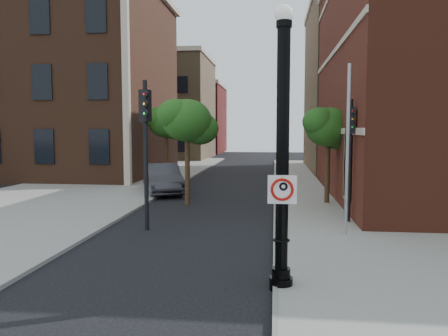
# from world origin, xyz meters

# --- Properties ---
(ground) EXTENTS (120.00, 120.00, 0.00)m
(ground) POSITION_xyz_m (0.00, 0.00, 0.00)
(ground) COLOR black
(ground) RESTS_ON ground
(sidewalk_right) EXTENTS (8.00, 60.00, 0.12)m
(sidewalk_right) POSITION_xyz_m (6.00, 10.00, 0.06)
(sidewalk_right) COLOR gray
(sidewalk_right) RESTS_ON ground
(sidewalk_left) EXTENTS (10.00, 50.00, 0.12)m
(sidewalk_left) POSITION_xyz_m (-9.00, 18.00, 0.06)
(sidewalk_left) COLOR gray
(sidewalk_left) RESTS_ON ground
(curb_edge) EXTENTS (0.10, 60.00, 0.14)m
(curb_edge) POSITION_xyz_m (2.05, 10.00, 0.07)
(curb_edge) COLOR gray
(curb_edge) RESTS_ON ground
(victorian_building) EXTENTS (18.60, 14.60, 17.95)m
(victorian_building) POSITION_xyz_m (-16.00, 23.97, 8.74)
(victorian_building) COLOR #563220
(victorian_building) RESTS_ON ground
(bg_building_tan_a) EXTENTS (12.00, 12.00, 12.00)m
(bg_building_tan_a) POSITION_xyz_m (-12.00, 44.00, 6.00)
(bg_building_tan_a) COLOR olive
(bg_building_tan_a) RESTS_ON ground
(bg_building_red) EXTENTS (12.00, 12.00, 10.00)m
(bg_building_red) POSITION_xyz_m (-12.00, 58.00, 5.00)
(bg_building_red) COLOR maroon
(bg_building_red) RESTS_ON ground
(bg_building_tan_b) EXTENTS (22.00, 14.00, 14.00)m
(bg_building_tan_b) POSITION_xyz_m (16.00, 30.00, 7.00)
(bg_building_tan_b) COLOR olive
(bg_building_tan_b) RESTS_ON ground
(lamppost) EXTENTS (0.53, 0.53, 6.21)m
(lamppost) POSITION_xyz_m (2.19, 0.56, 2.87)
(lamppost) COLOR black
(lamppost) RESTS_ON ground
(no_parking_sign) EXTENTS (0.62, 0.07, 0.62)m
(no_parking_sign) POSITION_xyz_m (2.18, 0.40, 2.28)
(no_parking_sign) COLOR white
(no_parking_sign) RESTS_ON ground
(parked_car) EXTENTS (3.51, 5.33, 1.66)m
(parked_car) POSITION_xyz_m (-4.22, 14.71, 0.83)
(parked_car) COLOR #333338
(parked_car) RESTS_ON ground
(traffic_signal_left) EXTENTS (0.42, 0.47, 5.27)m
(traffic_signal_left) POSITION_xyz_m (-2.47, 5.85, 3.55)
(traffic_signal_left) COLOR black
(traffic_signal_left) RESTS_ON ground
(traffic_signal_right) EXTENTS (0.34, 0.40, 4.68)m
(traffic_signal_right) POSITION_xyz_m (4.80, 7.59, 3.15)
(traffic_signal_right) COLOR black
(traffic_signal_right) RESTS_ON ground
(utility_pole) EXTENTS (0.11, 0.11, 5.67)m
(utility_pole) POSITION_xyz_m (4.35, 5.47, 2.83)
(utility_pole) COLOR #999999
(utility_pole) RESTS_ON ground
(street_tree_a) EXTENTS (2.76, 2.50, 4.98)m
(street_tree_a) POSITION_xyz_m (-2.03, 11.16, 3.93)
(street_tree_a) COLOR #372516
(street_tree_a) RESTS_ON ground
(street_tree_b) EXTENTS (2.80, 2.53, 5.04)m
(street_tree_b) POSITION_xyz_m (-5.15, 19.56, 3.97)
(street_tree_b) COLOR #372516
(street_tree_b) RESTS_ON ground
(street_tree_c) EXTENTS (2.55, 2.30, 4.59)m
(street_tree_c) POSITION_xyz_m (4.53, 11.89, 3.62)
(street_tree_c) COLOR #372516
(street_tree_c) RESTS_ON ground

